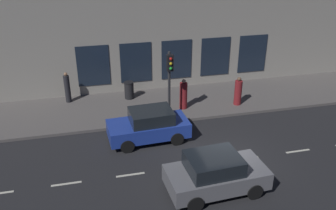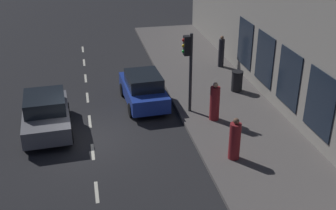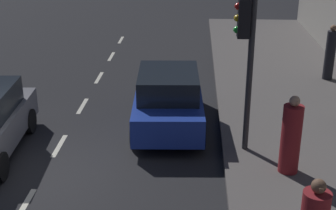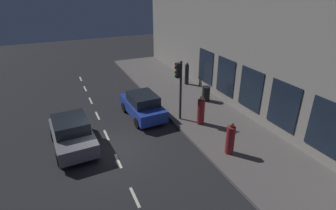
% 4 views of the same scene
% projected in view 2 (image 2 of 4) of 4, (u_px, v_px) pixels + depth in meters
% --- Properties ---
extents(ground_plane, '(60.00, 60.00, 0.00)m').
position_uv_depth(ground_plane, '(92.00, 139.00, 17.50)').
color(ground_plane, '#232326').
extents(sidewalk, '(4.50, 32.00, 0.15)m').
position_uv_depth(sidewalk, '(236.00, 123.00, 18.63)').
color(sidewalk, '#5B5654').
rests_on(sidewalk, ground).
extents(building_facade, '(0.65, 32.00, 7.33)m').
position_uv_depth(building_facade, '(301.00, 40.00, 17.56)').
color(building_facade, gray).
rests_on(building_facade, ground).
extents(lane_centre_line, '(0.12, 27.20, 0.01)m').
position_uv_depth(lane_centre_line, '(93.00, 152.00, 16.61)').
color(lane_centre_line, beige).
rests_on(lane_centre_line, ground).
extents(traffic_light, '(0.48, 0.32, 3.63)m').
position_uv_depth(traffic_light, '(188.00, 59.00, 18.43)').
color(traffic_light, '#2D2D30').
rests_on(traffic_light, sidewalk).
extents(parked_car_0, '(1.97, 3.91, 1.58)m').
position_uv_depth(parked_car_0, '(143.00, 89.00, 20.20)').
color(parked_car_0, '#1E389E').
rests_on(parked_car_0, ground).
extents(parked_car_1, '(2.13, 3.95, 1.58)m').
position_uv_depth(parked_car_1, '(46.00, 114.00, 17.82)').
color(parked_car_1, slate).
rests_on(parked_car_1, ground).
extents(pedestrian_0, '(0.45, 0.45, 1.66)m').
position_uv_depth(pedestrian_0, '(235.00, 140.00, 15.63)').
color(pedestrian_0, maroon).
rests_on(pedestrian_0, sidewalk).
extents(pedestrian_1, '(0.57, 0.57, 1.74)m').
position_uv_depth(pedestrian_1, '(215.00, 103.00, 18.45)').
color(pedestrian_1, maroon).
rests_on(pedestrian_1, sidewalk).
extents(pedestrian_2, '(0.46, 0.46, 1.82)m').
position_uv_depth(pedestrian_2, '(221.00, 52.00, 24.42)').
color(pedestrian_2, '#232328').
rests_on(pedestrian_2, sidewalk).
extents(trash_bin, '(0.58, 0.58, 1.03)m').
position_uv_depth(trash_bin, '(237.00, 81.00, 21.39)').
color(trash_bin, black).
rests_on(trash_bin, sidewalk).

